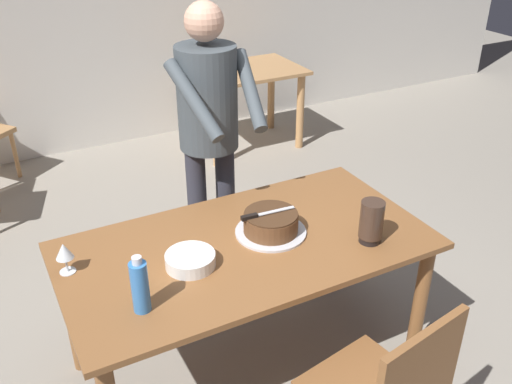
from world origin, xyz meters
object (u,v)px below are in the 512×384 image
at_px(person_cutting_cake, 209,125).
at_px(water_bottle, 140,286).
at_px(cake_knife, 257,215).
at_px(hurricane_lamp, 371,222).
at_px(plate_stack, 190,260).
at_px(main_dining_table, 247,261).
at_px(background_table, 245,87).
at_px(wine_glass_near, 64,252).
at_px(cake_on_platter, 271,224).

bearing_deg(person_cutting_cake, water_bottle, -127.79).
relative_size(cake_knife, water_bottle, 1.08).
bearing_deg(hurricane_lamp, plate_stack, 165.36).
height_order(main_dining_table, person_cutting_cake, person_cutting_cake).
height_order(main_dining_table, water_bottle, water_bottle).
xyz_separation_m(water_bottle, background_table, (1.83, 2.72, -0.29)).
distance_m(main_dining_table, person_cutting_cake, 0.80).
bearing_deg(person_cutting_cake, wine_glass_near, -150.77).
bearing_deg(plate_stack, cake_knife, 11.03).
xyz_separation_m(main_dining_table, water_bottle, (-0.57, -0.22, 0.22)).
height_order(cake_on_platter, wine_glass_near, wine_glass_near).
xyz_separation_m(cake_on_platter, cake_knife, (-0.07, 0.01, 0.06)).
bearing_deg(wine_glass_near, cake_knife, -9.02).
bearing_deg(main_dining_table, wine_glass_near, 168.22).
bearing_deg(background_table, main_dining_table, -116.79).
relative_size(main_dining_table, cake_on_platter, 5.03).
distance_m(main_dining_table, cake_knife, 0.23).
xyz_separation_m(cake_knife, hurricane_lamp, (0.44, -0.28, -0.01)).
bearing_deg(background_table, plate_stack, -121.50).
bearing_deg(background_table, wine_glass_near, -131.17).
bearing_deg(hurricane_lamp, wine_glass_near, 162.10).
bearing_deg(cake_on_platter, hurricane_lamp, -36.77).
bearing_deg(plate_stack, background_table, 58.50).
bearing_deg(cake_knife, water_bottle, -158.59).
distance_m(main_dining_table, wine_glass_near, 0.82).
height_order(cake_on_platter, background_table, cake_on_platter).
height_order(main_dining_table, wine_glass_near, wine_glass_near).
height_order(plate_stack, water_bottle, water_bottle).
bearing_deg(person_cutting_cake, background_table, 58.03).
relative_size(water_bottle, hurricane_lamp, 1.19).
xyz_separation_m(plate_stack, background_table, (1.55, 2.54, -0.20)).
relative_size(plate_stack, wine_glass_near, 1.53).
distance_m(cake_knife, plate_stack, 0.38).
bearing_deg(cake_knife, hurricane_lamp, -32.53).
distance_m(hurricane_lamp, background_table, 2.86).
height_order(main_dining_table, hurricane_lamp, hurricane_lamp).
relative_size(plate_stack, water_bottle, 0.88).
distance_m(plate_stack, hurricane_lamp, 0.84).
distance_m(cake_on_platter, wine_glass_near, 0.93).
bearing_deg(hurricane_lamp, main_dining_table, 153.59).
bearing_deg(hurricane_lamp, background_table, 74.81).
distance_m(plate_stack, wine_glass_near, 0.53).
height_order(wine_glass_near, water_bottle, water_bottle).
xyz_separation_m(cake_on_platter, water_bottle, (-0.71, -0.25, 0.06)).
height_order(cake_on_platter, cake_knife, cake_knife).
height_order(hurricane_lamp, background_table, hurricane_lamp).
xyz_separation_m(cake_knife, person_cutting_cake, (0.05, 0.64, 0.21)).
distance_m(wine_glass_near, background_table, 3.11).
distance_m(wine_glass_near, water_bottle, 0.44).
xyz_separation_m(plate_stack, water_bottle, (-0.28, -0.18, 0.08)).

